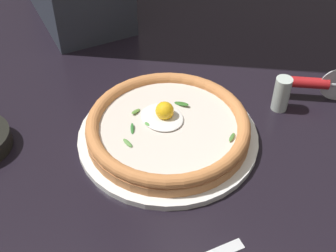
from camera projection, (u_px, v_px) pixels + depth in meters
name	position (u px, v px, depth m)	size (l,w,h in m)	color
ground_plane	(137.00, 142.00, 0.85)	(2.40, 2.40, 0.03)	black
pizza_plate	(168.00, 136.00, 0.83)	(0.33, 0.33, 0.01)	white
pizza	(168.00, 126.00, 0.82)	(0.30, 0.30, 0.06)	#CF834C
pizza_cutter	(313.00, 83.00, 0.90)	(0.13, 0.11, 0.08)	silver
pepper_shaker	(282.00, 94.00, 0.88)	(0.03, 0.03, 0.07)	silver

